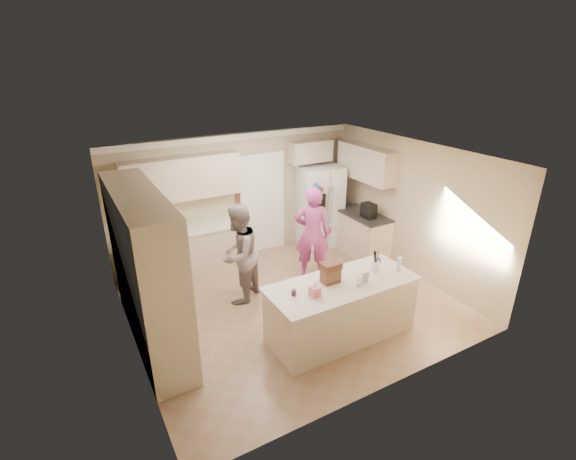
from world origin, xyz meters
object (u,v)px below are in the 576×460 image
dollhouse_body (330,275)px  teen_boy (239,254)px  refrigerator (320,207)px  island_base (341,310)px  teen_girl (312,234)px  tissue_box (315,291)px  utensil_crock (375,266)px  coffee_maker (369,210)px

dollhouse_body → teen_boy: 1.79m
refrigerator → island_base: 3.40m
teen_girl → tissue_box: bearing=91.9°
refrigerator → teen_boy: size_ratio=1.03×
utensil_crock → coffee_maker: bearing=52.9°
island_base → dollhouse_body: 0.62m
coffee_maker → teen_girl: size_ratio=0.16×
coffee_maker → tissue_box: coffee_maker is taller
tissue_box → dollhouse_body: (0.40, 0.20, 0.04)m
utensil_crock → teen_boy: teen_boy is taller
refrigerator → island_base: bearing=-107.9°
utensil_crock → tissue_box: bearing=-172.9°
refrigerator → island_base: refrigerator is taller
coffee_maker → dollhouse_body: 2.84m
island_base → utensil_crock: 0.86m
coffee_maker → island_base: bearing=-137.2°
refrigerator → utensil_crock: bearing=-97.6°
island_base → tissue_box: size_ratio=15.71×
utensil_crock → tissue_box: (-1.20, -0.15, -0.00)m
island_base → tissue_box: bearing=-169.7°
coffee_maker → dollhouse_body: bearing=-140.7°
refrigerator → coffee_maker: (0.47, -1.08, 0.17)m
island_base → tissue_box: 0.79m
island_base → utensil_crock: bearing=4.4°
island_base → teen_boy: teen_boy is taller
utensil_crock → teen_boy: 2.28m
island_base → dollhouse_body: (-0.15, 0.10, 0.60)m
island_base → utensil_crock: utensil_crock is taller
dollhouse_body → teen_boy: bearing=115.6°
refrigerator → teen_boy: (-2.50, -1.27, -0.02)m
tissue_box → teen_girl: size_ratio=0.08×
teen_boy → teen_girl: teen_girl is taller
utensil_crock → teen_girl: teen_girl is taller
coffee_maker → utensil_crock: size_ratio=2.00×
coffee_maker → island_base: size_ratio=0.14×
utensil_crock → tissue_box: utensil_crock is taller
coffee_maker → teen_girl: (-1.44, -0.13, -0.16)m
coffee_maker → dollhouse_body: coffee_maker is taller
refrigerator → tissue_box: size_ratio=12.86×
dollhouse_body → teen_girl: 1.84m
refrigerator → teen_girl: teen_girl is taller
coffee_maker → dollhouse_body: (-2.20, -1.80, -0.03)m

